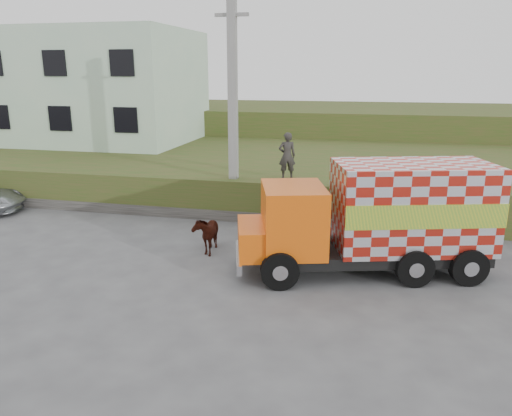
% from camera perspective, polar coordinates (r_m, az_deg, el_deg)
% --- Properties ---
extents(ground, '(120.00, 120.00, 0.00)m').
position_cam_1_polar(ground, '(14.48, -3.54, -6.32)').
color(ground, '#474749').
rests_on(ground, ground).
extents(embankment, '(40.00, 12.00, 1.50)m').
position_cam_1_polar(embankment, '(23.66, 3.32, 4.18)').
color(embankment, '#314E1A').
rests_on(embankment, ground).
extents(embankment_far, '(40.00, 12.00, 3.00)m').
position_cam_1_polar(embankment_far, '(35.31, 6.71, 9.06)').
color(embankment_far, '#314E1A').
rests_on(embankment_far, ground).
extents(retaining_strip, '(16.00, 0.50, 0.40)m').
position_cam_1_polar(retaining_strip, '(18.79, -5.78, -0.59)').
color(retaining_strip, '#595651').
rests_on(retaining_strip, ground).
extents(building, '(10.00, 8.00, 6.00)m').
position_cam_1_polar(building, '(29.87, -17.35, 13.11)').
color(building, beige).
rests_on(building, embankment).
extents(utility_pole, '(1.20, 0.30, 8.00)m').
position_cam_1_polar(utility_pole, '(18.20, -2.66, 11.37)').
color(utility_pole, gray).
rests_on(utility_pole, ground).
extents(cargo_truck, '(7.09, 3.91, 3.02)m').
position_cam_1_polar(cargo_truck, '(13.80, 13.73, -1.03)').
color(cargo_truck, black).
rests_on(cargo_truck, ground).
extents(cow, '(0.81, 1.47, 1.18)m').
position_cam_1_polar(cow, '(15.29, -5.68, -2.83)').
color(cow, '#32180C').
rests_on(cow, ground).
extents(pedestrian, '(0.72, 0.58, 1.72)m').
position_cam_1_polar(pedestrian, '(18.31, 3.57, 5.98)').
color(pedestrian, '#322F2C').
rests_on(pedestrian, embankment).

